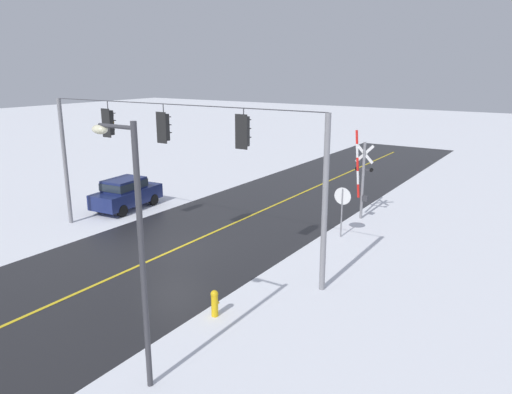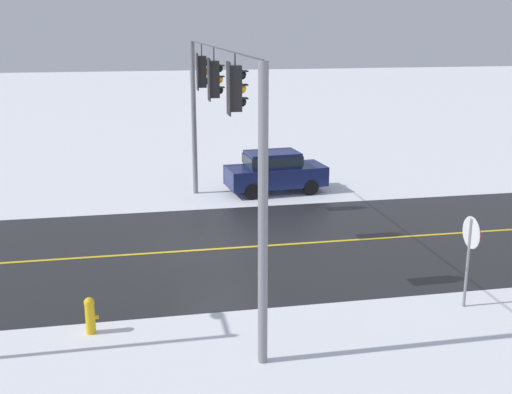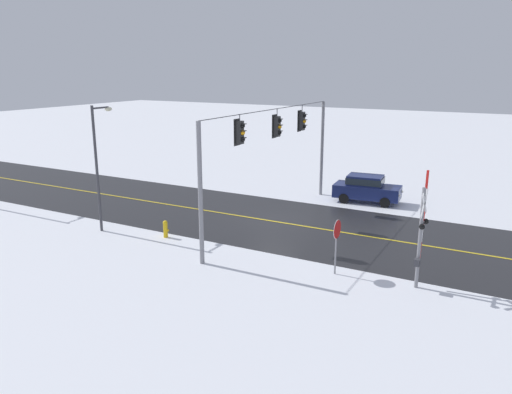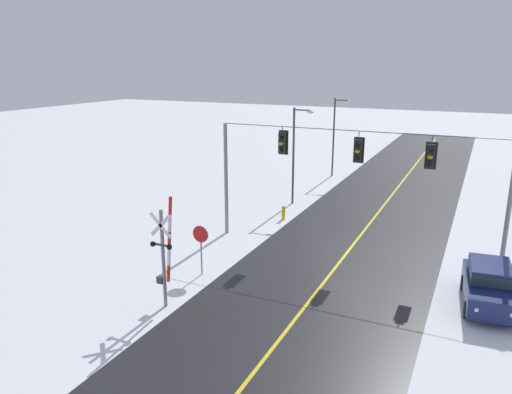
% 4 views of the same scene
% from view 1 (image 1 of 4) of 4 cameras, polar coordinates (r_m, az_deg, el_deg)
% --- Properties ---
extents(ground_plane, '(160.00, 160.00, 0.00)m').
position_cam_1_polar(ground_plane, '(21.34, -9.57, -6.15)').
color(ground_plane, white).
extents(road_asphalt, '(9.00, 80.00, 0.01)m').
position_cam_1_polar(road_asphalt, '(17.81, -22.97, -11.58)').
color(road_asphalt, black).
rests_on(road_asphalt, ground).
extents(lane_centre_line, '(0.14, 72.00, 0.01)m').
position_cam_1_polar(lane_centre_line, '(17.80, -22.97, -11.57)').
color(lane_centre_line, gold).
rests_on(lane_centre_line, ground).
extents(signal_span, '(14.20, 0.47, 6.22)m').
position_cam_1_polar(signal_span, '(20.24, -10.12, 5.16)').
color(signal_span, gray).
rests_on(signal_span, ground).
extents(stop_sign, '(0.80, 0.09, 2.35)m').
position_cam_1_polar(stop_sign, '(22.48, 10.12, -0.48)').
color(stop_sign, gray).
rests_on(stop_sign, ground).
extents(railroad_crossing, '(1.01, 0.31, 4.57)m').
position_cam_1_polar(railroad_crossing, '(25.38, 12.40, 2.47)').
color(railroad_crossing, gray).
rests_on(railroad_crossing, ground).
extents(parked_car_navy, '(2.14, 4.32, 1.74)m').
position_cam_1_polar(parked_car_navy, '(27.70, -15.04, 0.53)').
color(parked_car_navy, navy).
rests_on(parked_car_navy, ground).
extents(streetlamp_near, '(1.39, 0.28, 6.50)m').
position_cam_1_polar(streetlamp_near, '(11.49, -14.13, -4.22)').
color(streetlamp_near, '#38383D').
rests_on(streetlamp_near, ground).
extents(fire_hydrant, '(0.24, 0.31, 0.88)m').
position_cam_1_polar(fire_hydrant, '(15.64, -4.88, -12.24)').
color(fire_hydrant, gold).
rests_on(fire_hydrant, ground).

